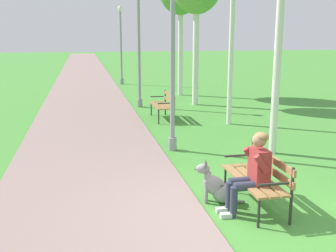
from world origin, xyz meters
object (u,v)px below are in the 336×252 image
object	(u,v)px
dog_grey	(217,187)
lamp_post_mid	(139,47)
person_seated_on_near_bench	(252,170)
lamp_post_far	(121,44)
lamp_post_near	(173,60)
park_bench_near	(259,175)
park_bench_mid	(164,103)

from	to	relation	value
dog_grey	lamp_post_mid	world-z (taller)	lamp_post_mid
person_seated_on_near_bench	lamp_post_far	xyz separation A→B (m)	(-0.34, 16.83, 1.45)
dog_grey	lamp_post_mid	bearing A→B (deg)	89.99
lamp_post_near	park_bench_near	bearing A→B (deg)	-79.42
lamp_post_near	lamp_post_mid	xyz separation A→B (m)	(0.05, 5.93, 0.13)
park_bench_mid	lamp_post_mid	distance (m)	2.97
park_bench_mid	person_seated_on_near_bench	world-z (taller)	person_seated_on_near_bench
park_bench_mid	person_seated_on_near_bench	xyz separation A→B (m)	(-0.07, -7.12, 0.17)
park_bench_mid	dog_grey	bearing A→B (deg)	-93.85
lamp_post_mid	park_bench_mid	bearing A→B (deg)	-79.44
park_bench_mid	park_bench_near	bearing A→B (deg)	-88.90
park_bench_near	lamp_post_mid	size ratio (longest dim) A/B	0.35
lamp_post_near	lamp_post_far	world-z (taller)	lamp_post_far
lamp_post_near	lamp_post_far	size ratio (longest dim) A/B	0.98
dog_grey	lamp_post_near	xyz separation A→B (m)	(-0.05, 3.12, 1.82)
dog_grey	lamp_post_far	world-z (taller)	lamp_post_far
lamp_post_far	park_bench_near	bearing A→B (deg)	-88.10
park_bench_mid	dog_grey	xyz separation A→B (m)	(-0.45, -6.65, -0.25)
park_bench_mid	lamp_post_mid	xyz separation A→B (m)	(-0.45, 2.39, 1.70)
park_bench_mid	lamp_post_far	world-z (taller)	lamp_post_far
park_bench_near	lamp_post_mid	xyz separation A→B (m)	(-0.58, 9.32, 1.70)
lamp_post_mid	park_bench_near	bearing A→B (deg)	-86.44
lamp_post_near	dog_grey	bearing A→B (deg)	-89.03
person_seated_on_near_bench	lamp_post_mid	xyz separation A→B (m)	(-0.37, 9.52, 1.53)
park_bench_near	person_seated_on_near_bench	world-z (taller)	person_seated_on_near_bench
lamp_post_far	park_bench_mid	bearing A→B (deg)	-87.53
park_bench_near	lamp_post_near	bearing A→B (deg)	100.58
lamp_post_near	lamp_post_far	bearing A→B (deg)	89.64
park_bench_mid	dog_grey	distance (m)	6.67
park_bench_near	lamp_post_far	xyz separation A→B (m)	(-0.55, 16.63, 1.61)
dog_grey	lamp_post_far	size ratio (longest dim) A/B	0.20
park_bench_mid	lamp_post_near	world-z (taller)	lamp_post_near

